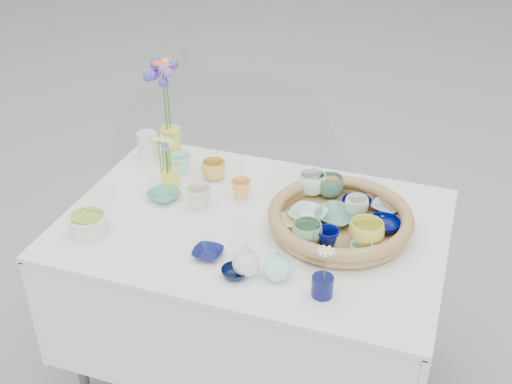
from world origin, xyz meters
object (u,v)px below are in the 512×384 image
(wicker_tray, at_px, (340,220))
(bud_vase_seafoam, at_px, (278,265))
(tall_vase_yellow, at_px, (171,146))
(display_table, at_px, (254,380))

(wicker_tray, height_order, bud_vase_seafoam, bud_vase_seafoam)
(bud_vase_seafoam, height_order, tall_vase_yellow, tall_vase_yellow)
(bud_vase_seafoam, relative_size, tall_vase_yellow, 0.62)
(display_table, xyz_separation_m, wicker_tray, (0.28, 0.05, 0.80))
(display_table, distance_m, tall_vase_yellow, 0.99)
(bud_vase_seafoam, bearing_deg, tall_vase_yellow, 138.15)
(display_table, distance_m, bud_vase_seafoam, 0.86)
(display_table, height_order, tall_vase_yellow, tall_vase_yellow)
(wicker_tray, distance_m, bud_vase_seafoam, 0.32)
(bud_vase_seafoam, bearing_deg, wicker_tray, 68.54)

